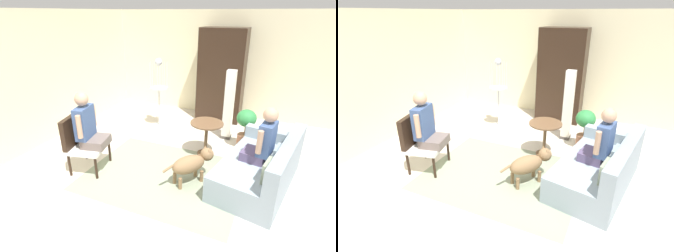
{
  "view_description": "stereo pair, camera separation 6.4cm",
  "coord_description": "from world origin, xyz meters",
  "views": [
    {
      "loc": [
        1.46,
        -3.36,
        2.49
      ],
      "look_at": [
        -0.06,
        0.07,
        0.85
      ],
      "focal_mm": 28.1,
      "sensor_mm": 36.0,
      "label": 1
    },
    {
      "loc": [
        1.51,
        -3.33,
        2.49
      ],
      "look_at": [
        -0.06,
        0.07,
        0.85
      ],
      "focal_mm": 28.1,
      "sensor_mm": 36.0,
      "label": 2
    }
  ],
  "objects": [
    {
      "name": "bird_cage_stand",
      "position": [
        -1.04,
        1.77,
        0.82
      ],
      "size": [
        0.41,
        0.41,
        1.58
      ],
      "color": "silver",
      "rests_on": "ground"
    },
    {
      "name": "armoire_cabinet",
      "position": [
        0.1,
        2.84,
        1.09
      ],
      "size": [
        1.06,
        0.56,
        2.17
      ],
      "primitive_type": "cube",
      "color": "black",
      "rests_on": "ground"
    },
    {
      "name": "column_lamp",
      "position": [
        0.53,
        1.8,
        0.72
      ],
      "size": [
        0.2,
        0.2,
        1.45
      ],
      "color": "#4C4742",
      "rests_on": "ground"
    },
    {
      "name": "back_wall",
      "position": [
        0.0,
        3.25,
        1.27
      ],
      "size": [
        6.23,
        0.12,
        2.54
      ],
      "primitive_type": "cube",
      "color": "beige",
      "rests_on": "ground"
    },
    {
      "name": "potted_plant",
      "position": [
        0.95,
        1.47,
        0.47
      ],
      "size": [
        0.37,
        0.37,
        0.8
      ],
      "color": "#996047",
      "rests_on": "ground"
    },
    {
      "name": "round_end_table",
      "position": [
        0.33,
        0.92,
        0.47
      ],
      "size": [
        0.6,
        0.6,
        0.65
      ],
      "color": "brown",
      "rests_on": "ground"
    },
    {
      "name": "left_wall",
      "position": [
        -2.87,
        0.3,
        1.27
      ],
      "size": [
        0.12,
        6.99,
        2.54
      ],
      "primitive_type": "cube",
      "color": "beige",
      "rests_on": "ground"
    },
    {
      "name": "person_on_couch",
      "position": [
        1.34,
        0.34,
        0.77
      ],
      "size": [
        0.47,
        0.52,
        0.86
      ],
      "color": "#57496D"
    },
    {
      "name": "person_on_armchair",
      "position": [
        -1.3,
        -0.33,
        0.81
      ],
      "size": [
        0.52,
        0.56,
        0.9
      ],
      "color": "#70615C"
    },
    {
      "name": "armchair",
      "position": [
        -1.45,
        -0.36,
        0.55
      ],
      "size": [
        0.69,
        0.77,
        0.96
      ],
      "color": "black",
      "rests_on": "ground"
    },
    {
      "name": "ground_plane",
      "position": [
        0.0,
        0.0,
        0.0
      ],
      "size": [
        7.67,
        7.67,
        0.0
      ],
      "primitive_type": "plane",
      "color": "beige"
    },
    {
      "name": "dog",
      "position": [
        0.38,
        -0.01,
        0.33
      ],
      "size": [
        0.6,
        0.76,
        0.55
      ],
      "color": "olive",
      "rests_on": "ground"
    },
    {
      "name": "area_rug",
      "position": [
        -0.08,
        -0.03,
        0.0
      ],
      "size": [
        2.51,
        1.96,
        0.01
      ],
      "primitive_type": "cube",
      "color": "gray",
      "rests_on": "ground"
    },
    {
      "name": "couch",
      "position": [
        1.38,
        0.36,
        0.29
      ],
      "size": [
        1.26,
        1.9,
        0.81
      ],
      "color": "#8EA0AD",
      "rests_on": "ground"
    }
  ]
}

